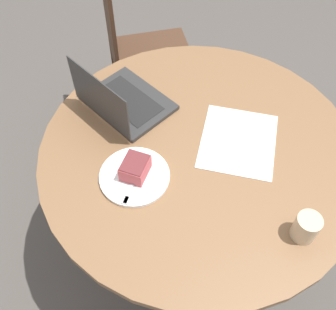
{
  "coord_description": "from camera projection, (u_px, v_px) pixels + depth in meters",
  "views": [
    {
      "loc": [
        -0.79,
        0.28,
        1.83
      ],
      "look_at": [
        -0.04,
        0.12,
        0.79
      ],
      "focal_mm": 42.0,
      "sensor_mm": 36.0,
      "label": 1
    }
  ],
  "objects": [
    {
      "name": "chair",
      "position": [
        138.0,
        52.0,
        2.05
      ],
      "size": [
        0.43,
        0.43,
        0.99
      ],
      "rotation": [
        0.0,
        0.0,
        3.16
      ],
      "color": "#472D1E",
      "rests_on": "ground_plane"
    },
    {
      "name": "dining_table",
      "position": [
        197.0,
        168.0,
        1.46
      ],
      "size": [
        1.12,
        1.12,
        0.75
      ],
      "color": "brown",
      "rests_on": "ground_plane"
    },
    {
      "name": "cake_slice",
      "position": [
        135.0,
        168.0,
        1.26
      ],
      "size": [
        0.12,
        0.12,
        0.06
      ],
      "rotation": [
        0.0,
        0.0,
        5.72
      ],
      "color": "#B74C51",
      "rests_on": "plate"
    },
    {
      "name": "plate",
      "position": [
        135.0,
        176.0,
        1.29
      ],
      "size": [
        0.23,
        0.23,
        0.01
      ],
      "color": "white",
      "rests_on": "dining_table"
    },
    {
      "name": "ground_plane",
      "position": [
        190.0,
        239.0,
        1.97
      ],
      "size": [
        12.0,
        12.0,
        0.0
      ],
      "primitive_type": "plane",
      "color": "#4C4742"
    },
    {
      "name": "laptop",
      "position": [
        122.0,
        101.0,
        1.45
      ],
      "size": [
        0.39,
        0.37,
        0.21
      ],
      "rotation": [
        0.0,
        0.0,
        3.71
      ],
      "color": "#2D2D2D",
      "rests_on": "dining_table"
    },
    {
      "name": "fork",
      "position": [
        132.0,
        186.0,
        1.25
      ],
      "size": [
        0.16,
        0.1,
        0.0
      ],
      "rotation": [
        0.0,
        0.0,
        8.93
      ],
      "color": "silver",
      "rests_on": "plate"
    },
    {
      "name": "coffee_glass",
      "position": [
        306.0,
        227.0,
        1.13
      ],
      "size": [
        0.07,
        0.07,
        0.09
      ],
      "color": "#C6AD89",
      "rests_on": "dining_table"
    },
    {
      "name": "paper_document",
      "position": [
        238.0,
        142.0,
        1.38
      ],
      "size": [
        0.38,
        0.36,
        0.0
      ],
      "rotation": [
        0.0,
        0.0,
        -0.44
      ],
      "color": "white",
      "rests_on": "dining_table"
    }
  ]
}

